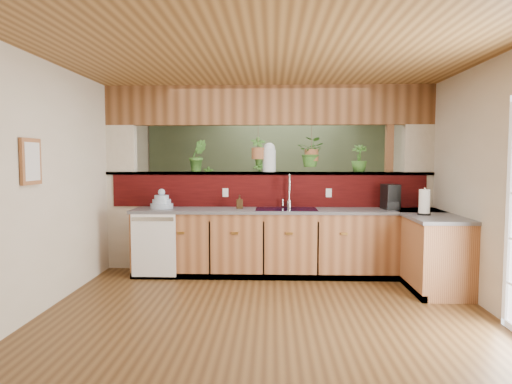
{
  "coord_description": "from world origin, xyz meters",
  "views": [
    {
      "loc": [
        0.06,
        -5.13,
        1.58
      ],
      "look_at": [
        -0.15,
        0.7,
        1.15
      ],
      "focal_mm": 32.0,
      "sensor_mm": 36.0,
      "label": 1
    }
  ],
  "objects_px": {
    "coffee_maker": "(391,198)",
    "paper_towel": "(424,202)",
    "soap_dispenser": "(240,202)",
    "dish_stack": "(162,202)",
    "glass_jar": "(269,157)",
    "shelving_console": "(235,217)",
    "faucet": "(289,190)"
  },
  "relations": [
    {
      "from": "glass_jar",
      "to": "shelving_console",
      "type": "relative_size",
      "value": 0.25
    },
    {
      "from": "dish_stack",
      "to": "shelving_console",
      "type": "bearing_deg",
      "value": 70.15
    },
    {
      "from": "paper_towel",
      "to": "coffee_maker",
      "type": "bearing_deg",
      "value": 112.78
    },
    {
      "from": "soap_dispenser",
      "to": "dish_stack",
      "type": "bearing_deg",
      "value": -179.76
    },
    {
      "from": "soap_dispenser",
      "to": "shelving_console",
      "type": "relative_size",
      "value": 0.11
    },
    {
      "from": "faucet",
      "to": "dish_stack",
      "type": "xyz_separation_m",
      "value": [
        -1.74,
        -0.13,
        -0.17
      ]
    },
    {
      "from": "dish_stack",
      "to": "paper_towel",
      "type": "bearing_deg",
      "value": -10.1
    },
    {
      "from": "faucet",
      "to": "shelving_console",
      "type": "xyz_separation_m",
      "value": [
        -0.92,
        2.12,
        -0.65
      ]
    },
    {
      "from": "paper_towel",
      "to": "glass_jar",
      "type": "xyz_separation_m",
      "value": [
        -1.88,
        0.95,
        0.55
      ]
    },
    {
      "from": "dish_stack",
      "to": "glass_jar",
      "type": "bearing_deg",
      "value": 13.47
    },
    {
      "from": "faucet",
      "to": "shelving_console",
      "type": "relative_size",
      "value": 0.28
    },
    {
      "from": "coffee_maker",
      "to": "glass_jar",
      "type": "bearing_deg",
      "value": 161.43
    },
    {
      "from": "paper_towel",
      "to": "dish_stack",
      "type": "bearing_deg",
      "value": 169.9
    },
    {
      "from": "dish_stack",
      "to": "coffee_maker",
      "type": "height_order",
      "value": "coffee_maker"
    },
    {
      "from": "coffee_maker",
      "to": "shelving_console",
      "type": "relative_size",
      "value": 0.2
    },
    {
      "from": "soap_dispenser",
      "to": "coffee_maker",
      "type": "xyz_separation_m",
      "value": [
        2.03,
        -0.0,
        0.06
      ]
    },
    {
      "from": "coffee_maker",
      "to": "paper_towel",
      "type": "relative_size",
      "value": 1.01
    },
    {
      "from": "soap_dispenser",
      "to": "paper_towel",
      "type": "distance_m",
      "value": 2.35
    },
    {
      "from": "coffee_maker",
      "to": "dish_stack",
      "type": "bearing_deg",
      "value": 173.55
    },
    {
      "from": "faucet",
      "to": "dish_stack",
      "type": "height_order",
      "value": "faucet"
    },
    {
      "from": "dish_stack",
      "to": "faucet",
      "type": "bearing_deg",
      "value": 4.3
    },
    {
      "from": "shelving_console",
      "to": "dish_stack",
      "type": "bearing_deg",
      "value": -130.98
    },
    {
      "from": "faucet",
      "to": "coffee_maker",
      "type": "xyz_separation_m",
      "value": [
        1.35,
        -0.13,
        -0.1
      ]
    },
    {
      "from": "paper_towel",
      "to": "shelving_console",
      "type": "xyz_separation_m",
      "value": [
        -2.53,
        2.85,
        -0.55
      ]
    },
    {
      "from": "dish_stack",
      "to": "shelving_console",
      "type": "height_order",
      "value": "dish_stack"
    },
    {
      "from": "faucet",
      "to": "paper_towel",
      "type": "xyz_separation_m",
      "value": [
        1.6,
        -0.73,
        -0.1
      ]
    },
    {
      "from": "dish_stack",
      "to": "glass_jar",
      "type": "height_order",
      "value": "glass_jar"
    },
    {
      "from": "faucet",
      "to": "dish_stack",
      "type": "distance_m",
      "value": 1.75
    },
    {
      "from": "paper_towel",
      "to": "glass_jar",
      "type": "distance_m",
      "value": 2.17
    },
    {
      "from": "paper_towel",
      "to": "shelving_console",
      "type": "height_order",
      "value": "paper_towel"
    },
    {
      "from": "dish_stack",
      "to": "coffee_maker",
      "type": "xyz_separation_m",
      "value": [
        3.09,
        0.0,
        0.07
      ]
    },
    {
      "from": "soap_dispenser",
      "to": "coffee_maker",
      "type": "bearing_deg",
      "value": -0.08
    }
  ]
}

